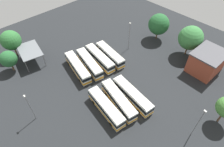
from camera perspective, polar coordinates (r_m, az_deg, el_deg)
ground_plane at (r=52.76m, az=-1.03°, el=-2.53°), size 97.06×97.06×0.00m
bus_row0_slot1 at (r=47.68m, az=6.10°, el=-6.53°), size 12.85×4.19×3.38m
bus_row0_slot2 at (r=46.56m, az=1.99°, el=-7.97°), size 12.65×5.20×3.38m
bus_row0_slot3 at (r=45.30m, az=-1.83°, el=-10.17°), size 12.24×4.25×3.38m
bus_row1_slot0 at (r=58.52m, az=-0.65°, el=5.70°), size 12.18×4.29×3.38m
bus_row1_slot1 at (r=57.39m, az=-3.75°, el=4.65°), size 12.71×4.29×3.38m
bus_row1_slot2 at (r=55.86m, az=-6.84°, el=3.03°), size 12.71×5.22×3.38m
bus_row1_slot3 at (r=55.19m, az=-10.35°, el=1.89°), size 12.91×5.20×3.38m
depot_building at (r=60.15m, az=26.65°, el=3.21°), size 8.04×9.75×6.57m
maintenance_shelter at (r=61.45m, az=-23.60°, el=6.36°), size 9.97×7.37×4.33m
lamp_post_near_entrance at (r=45.50m, az=-23.47°, el=-9.19°), size 0.56×0.28×8.57m
lamp_post_far_corner at (r=43.04m, az=24.55°, el=-13.31°), size 0.56×0.28×9.25m
lamp_post_mid_lot at (r=60.91m, az=5.21°, el=11.37°), size 0.56×0.28×9.69m
tree_northwest at (r=62.46m, az=22.63°, el=9.87°), size 7.30×7.30×9.90m
tree_east_edge at (r=60.61m, az=-28.77°, el=3.87°), size 4.71×4.71×6.66m
tree_south_edge at (r=67.41m, az=13.92°, el=14.21°), size 7.01×7.01×9.15m
tree_west_edge at (r=65.34m, az=-28.23°, el=8.81°), size 6.01×6.01×8.70m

